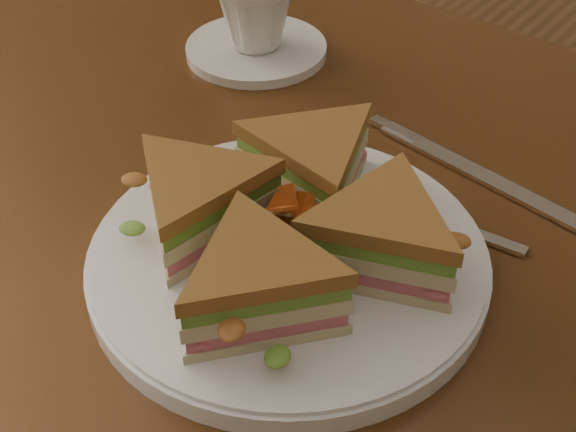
# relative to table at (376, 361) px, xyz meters

# --- Properties ---
(table) EXTENTS (1.20, 0.80, 0.75)m
(table) POSITION_rel_table_xyz_m (0.00, 0.00, 0.00)
(table) COLOR #341B0B
(table) RESTS_ON ground
(plate) EXTENTS (0.29, 0.29, 0.02)m
(plate) POSITION_rel_table_xyz_m (-0.06, -0.04, 0.11)
(plate) COLOR white
(plate) RESTS_ON table
(sandwich_wedges) EXTENTS (0.28, 0.28, 0.06)m
(sandwich_wedges) POSITION_rel_table_xyz_m (-0.06, -0.04, 0.14)
(sandwich_wedges) COLOR beige
(sandwich_wedges) RESTS_ON plate
(crisps_mound) EXTENTS (0.09, 0.09, 0.05)m
(crisps_mound) POSITION_rel_table_xyz_m (-0.06, -0.04, 0.14)
(crisps_mound) COLOR #CB571A
(crisps_mound) RESTS_ON plate
(spoon) EXTENTS (0.18, 0.04, 0.01)m
(spoon) POSITION_rel_table_xyz_m (-0.06, 0.06, 0.10)
(spoon) COLOR silver
(spoon) RESTS_ON table
(knife) EXTENTS (0.21, 0.04, 0.00)m
(knife) POSITION_rel_table_xyz_m (-0.01, 0.14, 0.10)
(knife) COLOR silver
(knife) RESTS_ON table
(saucer) EXTENTS (0.14, 0.14, 0.01)m
(saucer) POSITION_rel_table_xyz_m (-0.28, 0.19, 0.10)
(saucer) COLOR white
(saucer) RESTS_ON table
(coffee_cup) EXTENTS (0.10, 0.10, 0.07)m
(coffee_cup) POSITION_rel_table_xyz_m (-0.28, 0.19, 0.15)
(coffee_cup) COLOR white
(coffee_cup) RESTS_ON saucer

